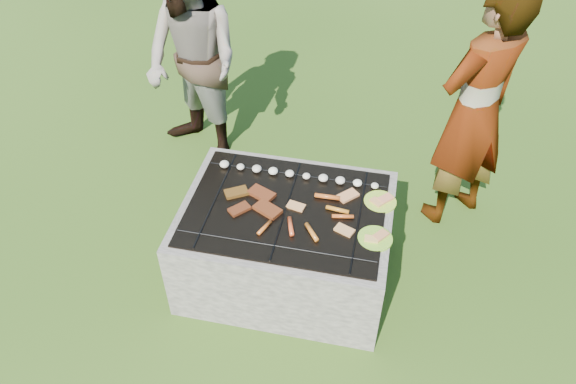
% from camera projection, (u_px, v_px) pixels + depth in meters
% --- Properties ---
extents(lawn, '(60.00, 60.00, 0.00)m').
position_uv_depth(lawn, '(286.00, 272.00, 3.86)').
color(lawn, '#264611').
rests_on(lawn, ground).
extents(fire_pit, '(1.30, 1.00, 0.62)m').
position_uv_depth(fire_pit, '(286.00, 244.00, 3.67)').
color(fire_pit, '#A1988F').
rests_on(fire_pit, ground).
extents(mushrooms, '(1.06, 0.06, 0.04)m').
position_uv_depth(mushrooms, '(294.00, 174.00, 3.66)').
color(mushrooms, beige).
rests_on(mushrooms, fire_pit).
extents(pork_slabs, '(0.41, 0.31, 0.02)m').
position_uv_depth(pork_slabs, '(255.00, 201.00, 3.48)').
color(pork_slabs, brown).
rests_on(pork_slabs, fire_pit).
extents(sausages, '(0.54, 0.42, 0.03)m').
position_uv_depth(sausages, '(315.00, 216.00, 3.38)').
color(sausages, '#D84C23').
rests_on(sausages, fire_pit).
extents(bread_on_grate, '(0.44, 0.43, 0.02)m').
position_uv_depth(bread_on_grate, '(333.00, 208.00, 3.44)').
color(bread_on_grate, '#D6BD6D').
rests_on(bread_on_grate, fire_pit).
extents(plate_far, '(0.24, 0.24, 0.03)m').
position_uv_depth(plate_far, '(380.00, 201.00, 3.50)').
color(plate_far, '#FFFC3C').
rests_on(plate_far, fire_pit).
extents(plate_near, '(0.26, 0.26, 0.03)m').
position_uv_depth(plate_near, '(375.00, 238.00, 3.27)').
color(plate_near, '#C2E035').
rests_on(plate_near, fire_pit).
extents(cook, '(0.78, 0.77, 1.81)m').
position_uv_depth(cook, '(475.00, 111.00, 3.71)').
color(cook, gray).
rests_on(cook, ground).
extents(bystander, '(1.06, 1.00, 1.73)m').
position_uv_depth(bystander, '(193.00, 63.00, 4.26)').
color(bystander, gray).
rests_on(bystander, ground).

